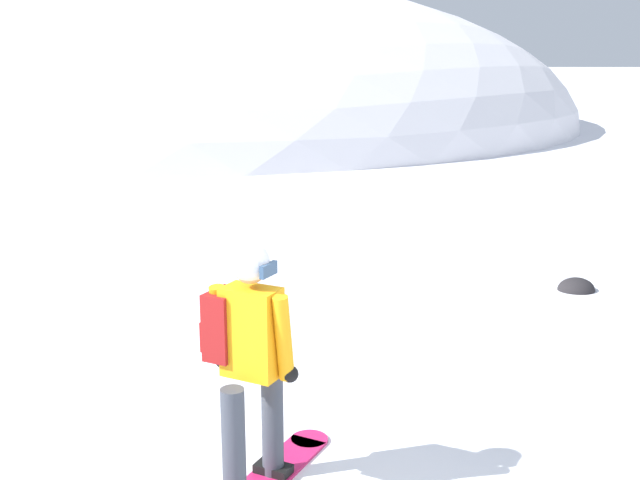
# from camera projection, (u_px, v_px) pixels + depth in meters

# --- Properties ---
(ridge_peak_main) EXTENTS (33.04, 29.73, 11.85)m
(ridge_peak_main) POSITION_uv_depth(u_px,v_px,m) (167.00, 122.00, 32.00)
(ridge_peak_main) COLOR white
(ridge_peak_main) RESTS_ON ground
(snowboarder_main) EXTENTS (0.93, 1.70, 1.71)m
(snowboarder_main) POSITION_uv_depth(u_px,v_px,m) (248.00, 363.00, 4.91)
(snowboarder_main) COLOR #D11E5B
(snowboarder_main) RESTS_ON ground
(rock_dark) EXTENTS (0.45, 0.39, 0.32)m
(rock_dark) POSITION_uv_depth(u_px,v_px,m) (576.00, 290.00, 9.45)
(rock_dark) COLOR #282628
(rock_dark) RESTS_ON ground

